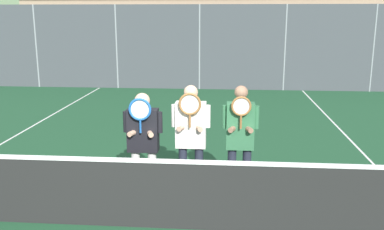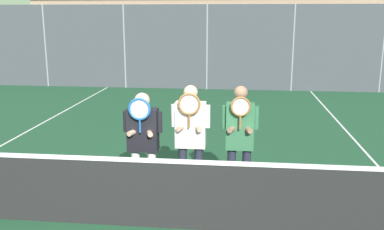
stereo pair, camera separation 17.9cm
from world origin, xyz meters
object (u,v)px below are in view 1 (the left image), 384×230
object	(u,v)px
player_center_right	(240,137)
car_center	(301,60)
player_leftmost	(143,137)
player_center_left	(191,134)
car_far_left	(90,57)
car_left_of_center	(190,58)

from	to	relation	value
player_center_right	car_center	bearing A→B (deg)	76.96
player_leftmost	car_center	xyz separation A→B (m)	(4.41, 12.87, -0.15)
player_center_left	player_center_right	distance (m)	0.74
player_leftmost	car_far_left	bearing A→B (deg)	111.02
car_far_left	player_leftmost	bearing A→B (deg)	-68.98
player_center_left	car_center	world-z (taller)	player_center_left
player_center_right	player_leftmost	bearing A→B (deg)	-177.42
player_leftmost	car_far_left	distance (m)	14.30
player_leftmost	car_far_left	size ratio (longest dim) A/B	0.40
car_left_of_center	player_leftmost	bearing A→B (deg)	-88.03
car_left_of_center	car_center	bearing A→B (deg)	-4.67
player_center_right	player_center_left	bearing A→B (deg)	177.66
player_center_right	car_left_of_center	distance (m)	13.34
player_leftmost	player_center_right	size ratio (longest dim) A/B	0.93
player_center_left	car_far_left	size ratio (longest dim) A/B	0.43
player_leftmost	player_center_left	bearing A→B (deg)	7.62
player_center_left	player_center_right	xyz separation A→B (m)	(0.73, -0.03, -0.02)
player_center_left	car_left_of_center	distance (m)	13.23
player_center_left	car_far_left	bearing A→B (deg)	113.78
player_center_right	car_left_of_center	xyz separation A→B (m)	(-1.90, 13.20, -0.15)
player_leftmost	car_left_of_center	bearing A→B (deg)	91.97
player_leftmost	car_far_left	world-z (taller)	car_far_left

